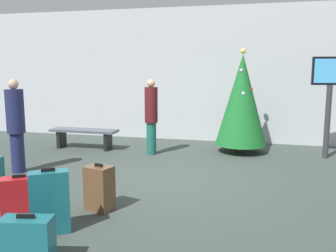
{
  "coord_description": "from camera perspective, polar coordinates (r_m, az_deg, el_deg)",
  "views": [
    {
      "loc": [
        1.63,
        -6.04,
        1.95
      ],
      "look_at": [
        0.04,
        0.37,
        0.9
      ],
      "focal_mm": 39.05,
      "sensor_mm": 36.0,
      "label": 1
    }
  ],
  "objects": [
    {
      "name": "traveller_1",
      "position": [
        7.35,
        -22.66,
        0.3
      ],
      "size": [
        0.36,
        0.36,
        1.75
      ],
      "color": "#1E234C",
      "rests_on": "ground_plane"
    },
    {
      "name": "suitcase_2",
      "position": [
        5.2,
        -10.66,
        -9.52
      ],
      "size": [
        0.42,
        0.35,
        0.66
      ],
      "color": "brown",
      "rests_on": "ground_plane"
    },
    {
      "name": "waiting_bench",
      "position": [
        9.12,
        -12.96,
        -1.21
      ],
      "size": [
        1.65,
        0.44,
        0.48
      ],
      "color": "#4C5159",
      "rests_on": "ground_plane"
    },
    {
      "name": "suitcase_7",
      "position": [
        4.63,
        -17.98,
        -11.27
      ],
      "size": [
        0.49,
        0.42,
        0.8
      ],
      "color": "#19606B",
      "rests_on": "ground_plane"
    },
    {
      "name": "suitcase_4",
      "position": [
        5.36,
        -22.06,
        -10.08
      ],
      "size": [
        0.53,
        0.44,
        0.55
      ],
      "color": "#B2191E",
      "rests_on": "ground_plane"
    },
    {
      "name": "back_wall",
      "position": [
        9.94,
        4.52,
        7.96
      ],
      "size": [
        16.0,
        0.2,
        3.54
      ],
      "primitive_type": "cube",
      "color": "#B7BCC1",
      "rests_on": "ground_plane"
    },
    {
      "name": "traveller_0",
      "position": [
        8.23,
        -2.64,
        1.76
      ],
      "size": [
        0.39,
        0.39,
        1.71
      ],
      "color": "#19594C",
      "rests_on": "ground_plane"
    },
    {
      "name": "ground_plane",
      "position": [
        6.56,
        -1.15,
        -8.28
      ],
      "size": [
        16.0,
        16.0,
        0.0
      ],
      "primitive_type": "plane",
      "color": "#38423D"
    },
    {
      "name": "suitcase_5",
      "position": [
        4.02,
        -21.12,
        -16.6
      ],
      "size": [
        0.54,
        0.34,
        0.55
      ],
      "color": "#19606B",
      "rests_on": "ground_plane"
    },
    {
      "name": "holiday_tree",
      "position": [
        8.58,
        11.43,
        4.02
      ],
      "size": [
        1.18,
        1.18,
        2.39
      ],
      "color": "#4C3319",
      "rests_on": "ground_plane"
    },
    {
      "name": "flight_info_kiosk",
      "position": [
        8.55,
        23.92,
        5.24
      ],
      "size": [
        0.78,
        0.21,
        2.19
      ],
      "color": "#333338",
      "rests_on": "ground_plane"
    }
  ]
}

